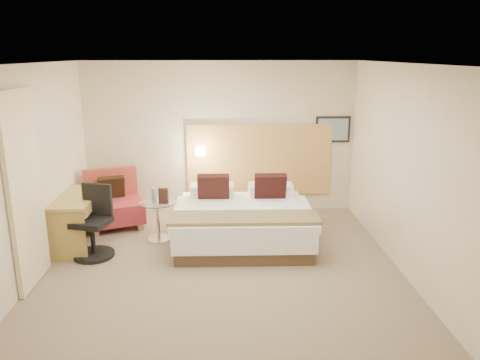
{
  "coord_description": "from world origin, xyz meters",
  "views": [
    {
      "loc": [
        0.02,
        -5.76,
        2.82
      ],
      "look_at": [
        0.27,
        0.48,
        1.12
      ],
      "focal_mm": 35.0,
      "sensor_mm": 36.0,
      "label": 1
    }
  ],
  "objects_px": {
    "side_table": "(158,219)",
    "desk_chair": "(94,228)",
    "desk": "(79,206)",
    "lounge_chair": "(114,204)",
    "bed": "(242,220)"
  },
  "relations": [
    {
      "from": "side_table",
      "to": "desk_chair",
      "type": "relative_size",
      "value": 0.61
    },
    {
      "from": "side_table",
      "to": "desk_chair",
      "type": "height_order",
      "value": "desk_chair"
    },
    {
      "from": "desk",
      "to": "desk_chair",
      "type": "relative_size",
      "value": 1.22
    },
    {
      "from": "lounge_chair",
      "to": "desk",
      "type": "relative_size",
      "value": 0.89
    },
    {
      "from": "lounge_chair",
      "to": "desk",
      "type": "distance_m",
      "value": 0.91
    },
    {
      "from": "desk",
      "to": "desk_chair",
      "type": "height_order",
      "value": "desk_chair"
    },
    {
      "from": "bed",
      "to": "lounge_chair",
      "type": "distance_m",
      "value": 2.25
    },
    {
      "from": "desk_chair",
      "to": "side_table",
      "type": "bearing_deg",
      "value": 33.3
    },
    {
      "from": "lounge_chair",
      "to": "desk_chair",
      "type": "height_order",
      "value": "desk_chair"
    },
    {
      "from": "bed",
      "to": "side_table",
      "type": "relative_size",
      "value": 3.37
    },
    {
      "from": "bed",
      "to": "desk",
      "type": "xyz_separation_m",
      "value": [
        -2.45,
        -0.1,
        0.28
      ]
    },
    {
      "from": "side_table",
      "to": "desk",
      "type": "bearing_deg",
      "value": -172.66
    },
    {
      "from": "bed",
      "to": "desk",
      "type": "relative_size",
      "value": 1.69
    },
    {
      "from": "bed",
      "to": "desk_chair",
      "type": "relative_size",
      "value": 2.06
    },
    {
      "from": "lounge_chair",
      "to": "desk",
      "type": "xyz_separation_m",
      "value": [
        -0.32,
        -0.82,
        0.24
      ]
    }
  ]
}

